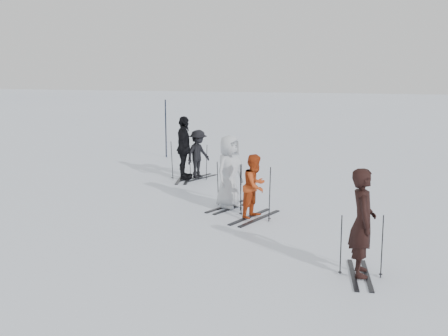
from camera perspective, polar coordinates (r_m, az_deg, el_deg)
name	(u,v)px	position (r m, az deg, el deg)	size (l,w,h in m)	color
ground	(214,216)	(13.64, -1.05, -4.88)	(120.00, 120.00, 0.00)	silver
skier_near_dark	(362,224)	(9.91, 13.88, -5.53)	(0.68, 0.45, 1.87)	black
skier_red	(255,187)	(13.28, 3.17, -1.95)	(0.74, 0.57, 1.51)	#AE3B13
skier_grey	(229,172)	(14.20, 0.54, -0.46)	(0.90, 0.58, 1.84)	#B5BABF
skier_uphill_left	(184,149)	(17.76, -4.10, 1.98)	(1.16, 0.48, 1.99)	black
skier_uphill_far	(198,155)	(17.96, -2.65, 1.36)	(0.99, 0.57, 1.53)	black
skis_near_dark	(361,245)	(10.01, 13.79, -7.57)	(0.82, 1.55, 1.13)	black
skis_red	(255,191)	(13.30, 3.16, -2.36)	(0.96, 1.81, 1.32)	black
skis_grey	(229,185)	(14.26, 0.54, -1.70)	(0.87, 1.65, 1.20)	black
skis_uphill_left	(184,160)	(17.82, -4.08, 0.84)	(0.92, 1.74, 1.27)	black
skis_uphill_far	(198,161)	(17.99, -2.64, 0.76)	(0.83, 1.58, 1.15)	black
piste_marker	(166,129)	(22.12, -5.93, 4.00)	(0.05, 0.05, 2.26)	black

